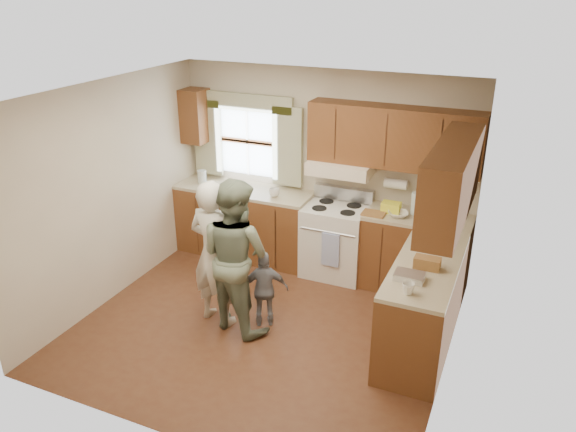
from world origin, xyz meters
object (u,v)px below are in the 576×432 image
at_px(stove, 336,239).
at_px(woman_left, 215,253).
at_px(child, 265,289).
at_px(woman_right, 236,255).

relative_size(stove, woman_left, 0.66).
bearing_deg(child, stove, -129.22).
height_order(stove, woman_right, woman_right).
bearing_deg(child, woman_left, -12.71).
bearing_deg(woman_left, stove, -109.83).
distance_m(woman_right, child, 0.50).
height_order(woman_left, child, woman_left).
distance_m(stove, child, 1.44).
distance_m(woman_left, child, 0.66).
bearing_deg(child, woman_right, -2.18).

